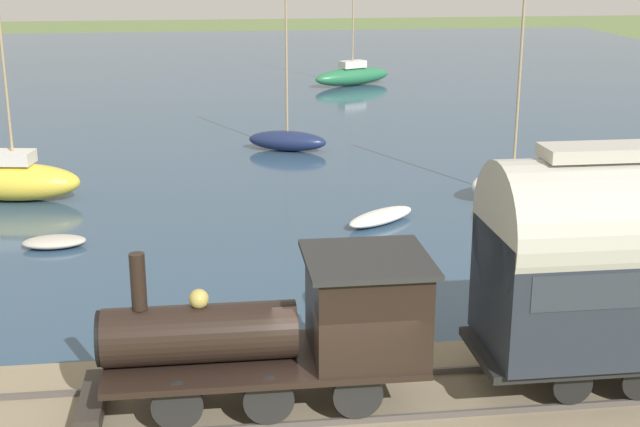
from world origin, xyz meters
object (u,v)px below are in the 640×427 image
object	(u,v)px
steam_locomotive	(299,323)
sailboat_green	(352,75)
sailboat_yellow	(15,180)
sailboat_white	(513,181)
rowboat_mid_harbor	(381,217)
rowboat_far_out	(54,242)
sailboat_navy	(287,139)

from	to	relation	value
steam_locomotive	sailboat_green	world-z (taller)	sailboat_green
sailboat_yellow	sailboat_white	bearing A→B (deg)	-87.08
sailboat_white	rowboat_mid_harbor	world-z (taller)	sailboat_white
steam_locomotive	sailboat_white	world-z (taller)	sailboat_white
rowboat_far_out	sailboat_green	bearing A→B (deg)	-27.34
steam_locomotive	sailboat_green	bearing A→B (deg)	-10.66
steam_locomotive	sailboat_yellow	distance (m)	18.86
sailboat_yellow	sailboat_green	distance (m)	30.41
sailboat_green	rowboat_mid_harbor	size ratio (longest dim) A/B	3.31
sailboat_yellow	sailboat_navy	world-z (taller)	sailboat_navy
rowboat_far_out	steam_locomotive	bearing A→B (deg)	-153.90
steam_locomotive	rowboat_far_out	size ratio (longest dim) A/B	3.33
sailboat_yellow	sailboat_white	distance (m)	17.80
steam_locomotive	sailboat_white	distance (m)	17.63
rowboat_mid_harbor	sailboat_navy	bearing A→B (deg)	-27.37
sailboat_green	sailboat_yellow	bearing A→B (deg)	121.00
sailboat_yellow	sailboat_green	world-z (taller)	sailboat_green
rowboat_mid_harbor	rowboat_far_out	xyz separation A→B (m)	(-1.17, 10.25, -0.04)
sailboat_navy	sailboat_white	xyz separation A→B (m)	(-8.70, -7.34, 0.12)
sailboat_white	sailboat_navy	bearing A→B (deg)	19.40
sailboat_white	rowboat_mid_harbor	xyz separation A→B (m)	(-2.43, 5.30, -0.42)
steam_locomotive	sailboat_white	size ratio (longest dim) A/B	0.85
sailboat_green	rowboat_far_out	size ratio (longest dim) A/B	4.95
rowboat_far_out	sailboat_yellow	bearing A→B (deg)	18.36
sailboat_green	rowboat_mid_harbor	xyz separation A→B (m)	(-30.00, 3.98, -0.46)
sailboat_navy	rowboat_mid_harbor	xyz separation A→B (m)	(-11.13, -2.04, -0.30)
steam_locomotive	rowboat_far_out	distance (m)	13.05
sailboat_white	rowboat_far_out	size ratio (longest dim) A/B	3.93
sailboat_white	sailboat_green	xyz separation A→B (m)	(27.56, 1.32, 0.03)
steam_locomotive	rowboat_far_out	xyz separation A→B (m)	(11.30, 6.24, -1.93)
sailboat_green	sailboat_navy	bearing A→B (deg)	135.86
sailboat_navy	rowboat_far_out	world-z (taller)	sailboat_navy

